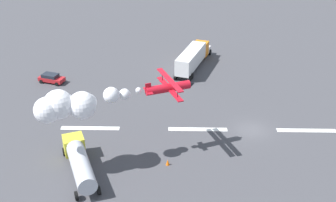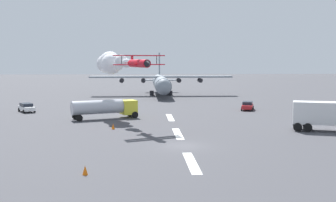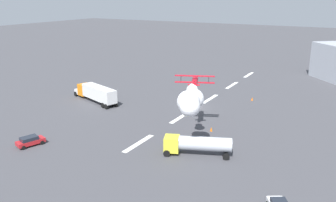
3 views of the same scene
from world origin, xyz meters
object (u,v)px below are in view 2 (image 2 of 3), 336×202
at_px(traffic_cone_far, 113,126).
at_px(airport_staff_sedan, 27,107).
at_px(stunt_biplane_red, 112,63).
at_px(traffic_cone_near, 85,170).
at_px(followme_car_yellow, 248,106).
at_px(fuel_tanker_truck, 105,107).
at_px(cargo_transport_plane, 161,83).

bearing_deg(traffic_cone_far, airport_staff_sedan, 39.94).
xyz_separation_m(stunt_biplane_red, traffic_cone_near, (-31.98, 0.01, -8.11)).
distance_m(stunt_biplane_red, airport_staff_sedan, 19.71).
bearing_deg(traffic_cone_near, followme_car_yellow, -28.99).
xyz_separation_m(followme_car_yellow, airport_staff_sedan, (-0.61, 38.78, 0.00)).
bearing_deg(fuel_tanker_truck, airport_staff_sedan, 57.07).
distance_m(cargo_transport_plane, airport_staff_sedan, 40.35).
height_order(cargo_transport_plane, traffic_cone_far, cargo_transport_plane).
height_order(followme_car_yellow, airport_staff_sedan, same).
bearing_deg(followme_car_yellow, airport_staff_sedan, 90.90).
height_order(stunt_biplane_red, airport_staff_sedan, stunt_biplane_red).
xyz_separation_m(fuel_tanker_truck, airport_staff_sedan, (9.29, 14.34, -0.94)).
xyz_separation_m(fuel_tanker_truck, traffic_cone_far, (-10.02, -1.83, -1.38)).
height_order(cargo_transport_plane, followme_car_yellow, cargo_transport_plane).
relative_size(cargo_transport_plane, stunt_biplane_red, 2.04).
relative_size(followme_car_yellow, traffic_cone_far, 6.14).
distance_m(stunt_biplane_red, followme_car_yellow, 26.50).
distance_m(cargo_transport_plane, traffic_cone_far, 51.95).
relative_size(traffic_cone_near, traffic_cone_far, 1.00).
distance_m(fuel_tanker_truck, airport_staff_sedan, 17.11).
relative_size(stunt_biplane_red, traffic_cone_far, 23.31).
bearing_deg(airport_staff_sedan, cargo_transport_plane, -37.72).
height_order(stunt_biplane_red, traffic_cone_far, stunt_biplane_red).
bearing_deg(cargo_transport_plane, airport_staff_sedan, 142.28).
distance_m(followme_car_yellow, traffic_cone_near, 48.06).
xyz_separation_m(fuel_tanker_truck, traffic_cone_near, (-32.14, -1.14, -1.38)).
xyz_separation_m(traffic_cone_near, traffic_cone_far, (22.12, -0.69, 0.00)).
bearing_deg(cargo_transport_plane, fuel_tanker_truck, 165.94).
distance_m(stunt_biplane_red, traffic_cone_near, 32.99).
relative_size(cargo_transport_plane, airport_staff_sedan, 7.73).
xyz_separation_m(stunt_biplane_red, airport_staff_sedan, (9.45, 15.50, -7.67)).
height_order(cargo_transport_plane, fuel_tanker_truck, cargo_transport_plane).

